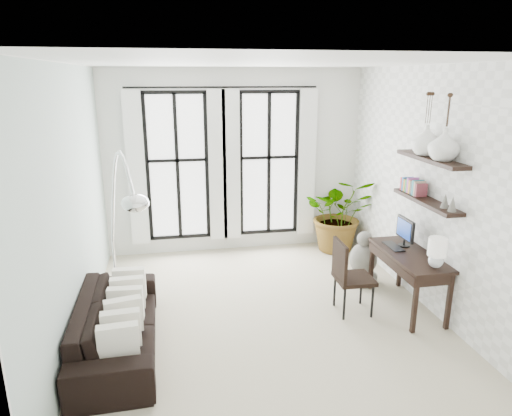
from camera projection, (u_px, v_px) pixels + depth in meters
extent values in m
plane|color=beige|center=(263.00, 314.00, 6.08)|extent=(5.00, 5.00, 0.00)
plane|color=white|center=(264.00, 62.00, 5.19)|extent=(5.00, 5.00, 0.00)
plane|color=#B1C5BE|center=(71.00, 207.00, 5.24)|extent=(0.00, 5.00, 5.00)
plane|color=white|center=(430.00, 190.00, 6.03)|extent=(0.00, 5.00, 5.00)
plane|color=white|center=(235.00, 162.00, 7.99)|extent=(4.50, 0.00, 4.50)
cube|color=white|center=(177.00, 167.00, 7.80)|extent=(1.00, 0.02, 2.50)
cube|color=white|center=(136.00, 170.00, 7.59)|extent=(0.30, 0.04, 2.60)
cube|color=white|center=(218.00, 167.00, 7.83)|extent=(0.30, 0.04, 2.60)
cube|color=white|center=(269.00, 164.00, 8.09)|extent=(1.00, 0.02, 2.50)
cube|color=white|center=(231.00, 167.00, 7.87)|extent=(0.30, 0.04, 2.60)
cube|color=white|center=(307.00, 164.00, 8.11)|extent=(0.30, 0.04, 2.60)
cylinder|color=black|center=(223.00, 87.00, 7.49)|extent=(3.20, 0.03, 0.03)
cube|color=black|center=(426.00, 201.00, 5.87)|extent=(0.25, 1.30, 0.05)
cube|color=black|center=(431.00, 159.00, 5.71)|extent=(0.25, 1.30, 0.05)
cube|color=#C3303D|center=(406.00, 183.00, 6.35)|extent=(0.16, 0.04, 0.18)
cube|color=#356EBA|center=(408.00, 184.00, 6.31)|extent=(0.16, 0.04, 0.18)
cube|color=#C9872C|center=(409.00, 185.00, 6.27)|extent=(0.16, 0.04, 0.18)
cube|color=green|center=(411.00, 185.00, 6.23)|extent=(0.16, 0.04, 0.18)
cube|color=#B551BD|center=(413.00, 186.00, 6.18)|extent=(0.16, 0.04, 0.18)
cube|color=#FAA537|center=(414.00, 187.00, 6.14)|extent=(0.16, 0.04, 0.18)
cube|color=#555555|center=(416.00, 188.00, 6.10)|extent=(0.16, 0.04, 0.18)
cube|color=teal|center=(418.00, 188.00, 6.06)|extent=(0.16, 0.04, 0.18)
cube|color=tan|center=(419.00, 189.00, 6.01)|extent=(0.16, 0.04, 0.18)
cube|color=brown|center=(421.00, 190.00, 5.97)|extent=(0.16, 0.04, 0.18)
cone|color=slate|center=(445.00, 201.00, 5.46)|extent=(0.10, 0.10, 0.18)
cone|color=slate|center=(453.00, 204.00, 5.32)|extent=(0.10, 0.10, 0.18)
imported|color=black|center=(117.00, 324.00, 5.21)|extent=(0.90, 2.21, 0.64)
cube|color=white|center=(118.00, 343.00, 4.52)|extent=(0.40, 0.12, 0.40)
cube|color=white|center=(121.00, 329.00, 4.78)|extent=(0.40, 0.12, 0.40)
cube|color=white|center=(124.00, 316.00, 5.04)|extent=(0.40, 0.12, 0.40)
cube|color=white|center=(126.00, 304.00, 5.31)|extent=(0.40, 0.12, 0.40)
cube|color=white|center=(128.00, 293.00, 5.57)|extent=(0.40, 0.12, 0.40)
cube|color=white|center=(130.00, 283.00, 5.84)|extent=(0.40, 0.12, 0.40)
imported|color=#2D7228|center=(340.00, 214.00, 8.15)|extent=(1.45, 1.32, 1.37)
cube|color=black|center=(410.00, 255.00, 6.04)|extent=(0.57, 1.34, 0.04)
cube|color=black|center=(407.00, 261.00, 6.06)|extent=(0.52, 1.28, 0.12)
cube|color=black|center=(415.00, 305.00, 5.52)|extent=(0.05, 0.05, 0.74)
cube|color=black|center=(449.00, 302.00, 5.60)|extent=(0.05, 0.05, 0.74)
cube|color=black|center=(372.00, 265.00, 6.69)|extent=(0.05, 0.05, 0.74)
cube|color=black|center=(400.00, 263.00, 6.77)|extent=(0.05, 0.05, 0.74)
cube|color=black|center=(405.00, 229.00, 6.22)|extent=(0.04, 0.42, 0.30)
cube|color=navy|center=(404.00, 229.00, 6.21)|extent=(0.00, 0.36, 0.24)
cube|color=black|center=(393.00, 246.00, 6.26)|extent=(0.15, 0.40, 0.02)
sphere|color=silver|center=(436.00, 262.00, 5.53)|extent=(0.18, 0.18, 0.18)
cylinder|color=white|center=(437.00, 247.00, 5.48)|extent=(0.22, 0.22, 0.22)
cube|color=black|center=(354.00, 279.00, 6.02)|extent=(0.49, 0.49, 0.05)
cube|color=black|center=(340.00, 261.00, 5.91)|extent=(0.05, 0.48, 0.53)
cylinder|color=black|center=(345.00, 304.00, 5.87)|extent=(0.03, 0.03, 0.45)
cylinder|color=black|center=(372.00, 302.00, 5.94)|extent=(0.03, 0.03, 0.45)
cylinder|color=black|center=(334.00, 291.00, 6.24)|extent=(0.03, 0.03, 0.45)
cylinder|color=black|center=(361.00, 289.00, 6.30)|extent=(0.03, 0.03, 0.45)
cylinder|color=silver|center=(119.00, 305.00, 6.21)|extent=(0.34, 0.34, 0.09)
cylinder|color=silver|center=(116.00, 274.00, 6.08)|extent=(0.03, 0.03, 0.94)
ellipsoid|color=silver|center=(135.00, 203.00, 4.92)|extent=(0.30, 0.30, 0.19)
cylinder|color=slate|center=(362.00, 278.00, 6.99)|extent=(0.46, 0.46, 0.14)
ellipsoid|color=slate|center=(363.00, 259.00, 6.90)|extent=(0.41, 0.41, 0.50)
sphere|color=slate|center=(365.00, 239.00, 6.82)|extent=(0.23, 0.23, 0.23)
imported|color=white|center=(444.00, 145.00, 5.42)|extent=(0.37, 0.37, 0.38)
imported|color=white|center=(426.00, 140.00, 5.80)|extent=(0.37, 0.37, 0.38)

